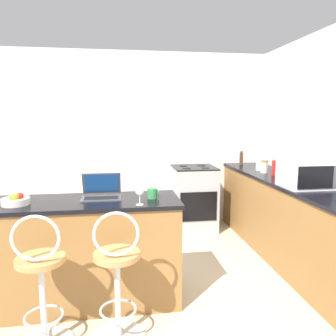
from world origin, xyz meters
The scene contains 15 objects.
wall_back centered at (0.00, 2.72, 1.30)m, with size 12.00×0.06×2.60m.
breakfast_bar centered at (-0.53, 0.59, 0.47)m, with size 1.62×0.60×0.93m.
counter_right centered at (1.70, 1.09, 0.47)m, with size 0.62×3.22×0.93m.
bar_stool_near centered at (-0.79, 0.03, 0.47)m, with size 0.40×0.40×1.01m.
bar_stool_far centered at (-0.27, 0.03, 0.47)m, with size 0.40×0.40×1.01m.
laptop centered at (-0.40, 0.68, 0.99)m, with size 0.34×0.27×0.21m.
microwave centered at (1.67, 0.81, 1.07)m, with size 0.52×0.40×0.27m.
toaster centered at (1.72, 1.40, 1.03)m, with size 0.20×0.29×0.19m.
stove_range centered at (0.84, 2.37, 0.47)m, with size 0.61×0.60×0.94m.
mug_white centered at (1.64, 1.92, 0.99)m, with size 0.10×0.08×0.10m.
fruit_bowl centered at (-1.08, 0.53, 0.97)m, with size 0.22×0.22×0.10m.
pepper_mill centered at (1.59, 2.46, 1.04)m, with size 0.05×0.05×0.22m.
mug_green centered at (0.05, 0.58, 0.98)m, with size 0.10×0.09×0.09m.
storage_jar centered at (1.61, 1.72, 1.02)m, with size 0.10×0.10×0.16m.
wine_glass_short centered at (-0.08, 0.37, 1.04)m, with size 0.07×0.07×0.15m.
Camera 1 is at (-0.23, -2.22, 1.63)m, focal length 35.00 mm.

